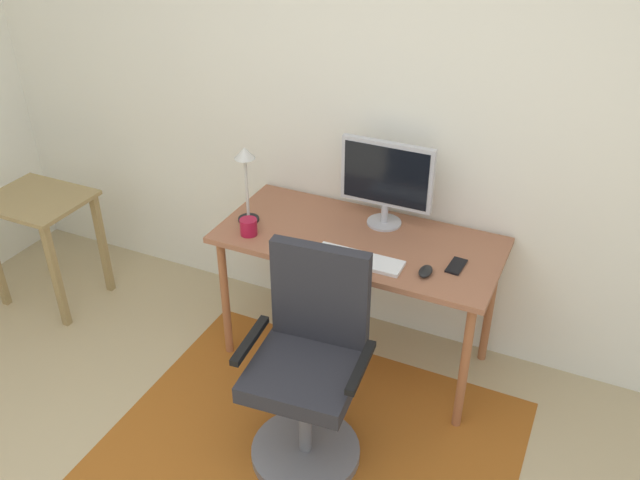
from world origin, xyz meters
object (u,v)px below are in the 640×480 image
Objects in this scene: desk at (358,251)px; monitor at (387,178)px; coffee_cup at (249,227)px; office_chair at (309,376)px; keyboard at (359,259)px; side_table at (41,220)px; desk_lamp at (246,170)px; computer_mouse at (426,271)px; cell_phone at (456,266)px.

monitor is at bearing 71.21° from desk.
coffee_cup is 0.08× the size of office_chair.
keyboard is at bearing -68.19° from desk.
keyboard is (0.08, -0.20, 0.09)m from desk.
side_table is at bearing -177.70° from keyboard.
desk_lamp reaches higher than office_chair.
computer_mouse is at bearing 2.55° from side_table.
coffee_cup is 0.21× the size of desk_lamp.
monitor reaches higher than cell_phone.
cell_phone is (0.44, 0.14, -0.00)m from keyboard.
desk is 3.32× the size of keyboard.
side_table is (-2.31, -0.10, -0.23)m from computer_mouse.
keyboard is at bearing -87.91° from monitor.
desk is 0.75m from office_chair.
office_chair is at bearing -41.01° from coffee_cup.
keyboard is 0.41× the size of office_chair.
desk is 0.57m from coffee_cup.
monitor is 4.63× the size of computer_mouse.
side_table is at bearing -171.78° from desk.
monitor is 3.44× the size of cell_phone.
desk is 16.22× the size of coffee_cup.
monitor reaches higher than desk.
office_chair reaches higher than coffee_cup.
coffee_cup is 1.41m from side_table.
monitor is at bearing 22.28° from desk_lamp.
office_chair is (-0.02, -0.51, -0.32)m from keyboard.
computer_mouse is at bearing 4.06° from keyboard.
cell_phone is (0.51, -0.05, 0.08)m from desk.
cell_phone is at bearing 1.52° from desk_lamp.
keyboard is 0.60m from coffee_cup.
keyboard is 0.60m from office_chair.
keyboard reaches higher than cell_phone.
monitor is at bearing 155.88° from cell_phone.
cell_phone reaches higher than side_table.
cell_phone is at bearing -5.64° from desk.
desk is 13.73× the size of computer_mouse.
computer_mouse is 1.04m from desk_lamp.
keyboard is (0.01, -0.38, -0.26)m from monitor.
side_table is at bearing -166.74° from monitor.
cell_phone is 0.20× the size of side_table.
computer_mouse is at bearing 1.78° from coffee_cup.
monitor reaches higher than keyboard.
coffee_cup is 0.29m from desk_lamp.
cell_phone is 1.14m from desk_lamp.
monitor is 2.08m from side_table.
desk_lamp is at bearing -172.29° from desk.
office_chair is (0.65, -0.62, -0.61)m from desk_lamp.
computer_mouse is 0.25× the size of desk_lamp.
computer_mouse reaches higher than side_table.
desk is 0.40m from monitor.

